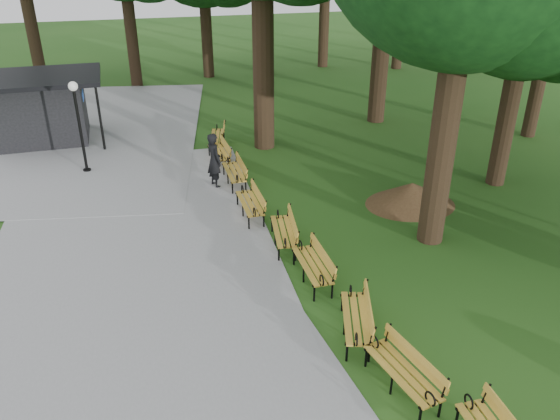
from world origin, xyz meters
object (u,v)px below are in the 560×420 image
object	(u,v)px
bench_5	(250,203)
bench_8	(217,136)
lamp_post	(77,108)
bench_1	(402,372)
bench_7	(219,153)
bench_6	(234,172)
person	(214,160)
bench_3	(312,265)
bench_2	(355,318)
kiosk	(41,108)
dirt_mound	(411,194)
bench_4	(283,231)

from	to	relation	value
bench_5	bench_8	world-z (taller)	same
lamp_post	bench_1	world-z (taller)	lamp_post
bench_1	bench_7	size ratio (longest dim) A/B	1.00
bench_6	bench_7	bearing A→B (deg)	-174.59
person	bench_3	world-z (taller)	person
bench_2	bench_6	world-z (taller)	same
bench_2	kiosk	bearing A→B (deg)	-135.21
person	bench_2	distance (m)	8.61
person	bench_1	bearing A→B (deg)	171.04
dirt_mound	bench_6	distance (m)	5.88
kiosk	bench_8	xyz separation A→B (m)	(6.67, -2.60, -0.92)
dirt_mound	bench_4	world-z (taller)	bench_4
lamp_post	bench_3	world-z (taller)	lamp_post
lamp_post	bench_3	bearing A→B (deg)	-57.10
person	bench_3	xyz separation A→B (m)	(1.39, -6.26, -0.50)
kiosk	bench_5	size ratio (longest dim) A/B	2.28
bench_4	lamp_post	bearing A→B (deg)	-133.56
bench_1	bench_3	world-z (taller)	same
lamp_post	bench_5	size ratio (longest dim) A/B	1.71
bench_3	bench_1	bearing A→B (deg)	6.48
bench_2	lamp_post	bearing A→B (deg)	-134.01
lamp_post	bench_4	distance (m)	8.96
bench_8	person	bearing A→B (deg)	1.56
bench_4	dirt_mound	bearing A→B (deg)	115.73
bench_8	bench_6	bearing A→B (deg)	11.29
bench_5	bench_1	bearing A→B (deg)	8.39
bench_1	bench_5	world-z (taller)	same
bench_2	bench_8	bearing A→B (deg)	-157.99
dirt_mound	bench_3	size ratio (longest dim) A/B	1.27
bench_3	bench_4	xyz separation A→B (m)	(-0.23, 1.84, 0.00)
person	kiosk	xyz separation A→B (m)	(-5.98, 6.39, 0.42)
bench_1	bench_6	world-z (taller)	same
bench_5	bench_6	xyz separation A→B (m)	(-0.00, 2.49, 0.00)
kiosk	dirt_mound	world-z (taller)	kiosk
bench_2	bench_4	distance (m)	4.05
kiosk	bench_3	xyz separation A→B (m)	(7.36, -12.65, -0.92)
lamp_post	dirt_mound	xyz separation A→B (m)	(9.97, -5.45, -1.96)
person	bench_3	bearing A→B (deg)	173.21
kiosk	bench_4	world-z (taller)	kiosk
bench_3	lamp_post	bearing A→B (deg)	-147.43
bench_5	person	bearing A→B (deg)	-165.74
bench_6	person	bearing A→B (deg)	-90.00
dirt_mound	bench_3	distance (m)	5.43
person	bench_6	distance (m)	0.82
dirt_mound	bench_7	xyz separation A→B (m)	(-5.26, 4.97, 0.07)
lamp_post	bench_4	size ratio (longest dim) A/B	1.71
bench_5	bench_2	bearing A→B (deg)	8.78
bench_1	bench_3	distance (m)	3.93
bench_2	bench_3	world-z (taller)	same
person	bench_8	size ratio (longest dim) A/B	0.99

